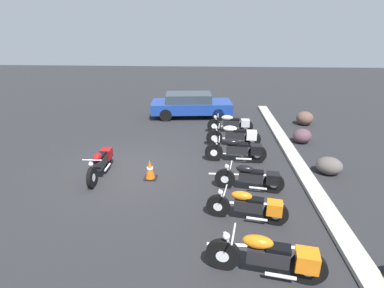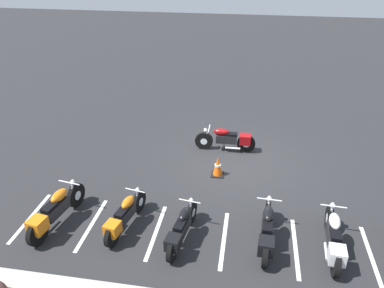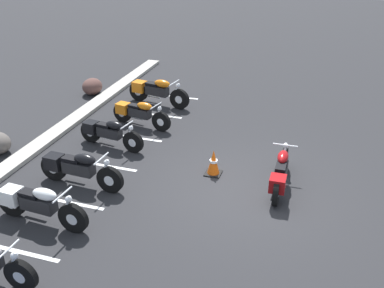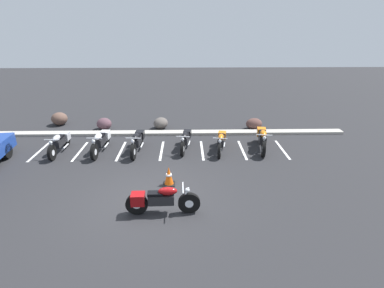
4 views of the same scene
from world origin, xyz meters
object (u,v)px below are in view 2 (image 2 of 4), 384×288
parked_bike_5 (54,211)px  parked_bike_1 (334,238)px  parked_bike_3 (181,229)px  parked_bike_4 (124,216)px  traffic_cone (218,167)px  parked_bike_2 (267,230)px  motorcycle_maroon_featured (228,139)px

parked_bike_5 → parked_bike_1: bearing=-79.1°
parked_bike_3 → parked_bike_4: 1.55m
traffic_cone → parked_bike_1: bearing=135.7°
parked_bike_2 → parked_bike_3: (2.06, 0.25, -0.04)m
parked_bike_1 → parked_bike_4: (5.15, -0.01, -0.04)m
motorcycle_maroon_featured → parked_bike_5: bearing=48.3°
parked_bike_1 → parked_bike_3: (3.62, 0.22, -0.04)m
parked_bike_1 → parked_bike_3: 3.62m
parked_bike_4 → traffic_cone: (-2.11, -2.96, -0.12)m
parked_bike_2 → traffic_cone: bearing=29.7°
parked_bike_5 → traffic_cone: size_ratio=3.47×
parked_bike_1 → parked_bike_4: size_ratio=1.10×
traffic_cone → parked_bike_4: bearing=54.5°
motorcycle_maroon_featured → parked_bike_1: (-2.85, 4.64, 0.02)m
parked_bike_1 → motorcycle_maroon_featured: bearing=35.0°
parked_bike_1 → traffic_cone: parked_bike_1 is taller
parked_bike_4 → parked_bike_3: bearing=-88.0°
parked_bike_2 → parked_bike_5: parked_bike_5 is taller
motorcycle_maroon_featured → parked_bike_4: motorcycle_maroon_featured is taller
parked_bike_5 → motorcycle_maroon_featured: bearing=-31.1°
motorcycle_maroon_featured → parked_bike_1: size_ratio=0.97×
parked_bike_1 → parked_bike_2: size_ratio=1.00×
parked_bike_1 → parked_bike_5: 6.97m
parked_bike_4 → parked_bike_5: 1.83m
parked_bike_3 → parked_bike_5: bearing=97.5°
parked_bike_2 → parked_bike_4: size_ratio=1.10×
parked_bike_2 → parked_bike_5: (5.42, 0.18, 0.02)m
parked_bike_1 → traffic_cone: (3.04, -2.97, -0.15)m
parked_bike_3 → traffic_cone: (-0.57, -3.20, -0.12)m
motorcycle_maroon_featured → parked_bike_2: 4.80m
parked_bike_2 → parked_bike_3: parked_bike_2 is taller
motorcycle_maroon_featured → traffic_cone: motorcycle_maroon_featured is taller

